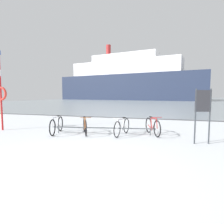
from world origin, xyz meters
TOP-DOWN VIEW (x-y plane):
  - ground at (0.00, 53.90)m, footprint 80.00×132.00m
  - bike_rack at (-0.34, 4.02)m, footprint 4.46×0.83m
  - bicycle_0 at (-2.41, 3.61)m, footprint 0.59×1.74m
  - bicycle_1 at (-1.13, 3.85)m, footprint 0.84×1.48m
  - bicycle_2 at (0.49, 4.08)m, footprint 0.46×1.72m
  - bicycle_3 at (1.74, 4.52)m, footprint 0.79×1.52m
  - info_sign at (3.52, 3.46)m, footprint 0.54×0.19m
  - rescue_post at (-5.40, 3.55)m, footprint 0.68×0.10m
  - ferry_ship at (-11.17, 59.17)m, footprint 49.73×17.34m

SIDE VIEW (x-z plane):
  - ground at x=0.00m, z-range -0.08..0.00m
  - bike_rack at x=-0.34m, z-range 0.12..0.42m
  - bicycle_1 at x=-1.13m, z-range -0.04..0.75m
  - bicycle_2 at x=0.49m, z-range -0.03..0.75m
  - bicycle_3 at x=1.74m, z-range -0.04..0.78m
  - bicycle_0 at x=-2.41m, z-range -0.04..0.78m
  - info_sign at x=3.52m, z-range 0.34..2.28m
  - rescue_post at x=-5.40m, z-range -0.07..3.89m
  - ferry_ship at x=-11.17m, z-range -3.10..15.72m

